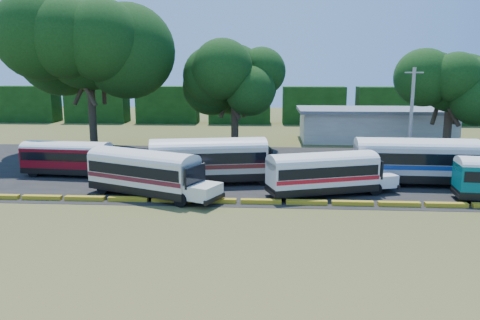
# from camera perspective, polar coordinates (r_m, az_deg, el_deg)

# --- Properties ---
(ground) EXTENTS (160.00, 160.00, 0.00)m
(ground) POSITION_cam_1_polar(r_m,az_deg,el_deg) (30.70, -5.93, -5.70)
(ground) COLOR #40501A
(ground) RESTS_ON ground
(asphalt_strip) EXTENTS (64.00, 24.00, 0.02)m
(asphalt_strip) POSITION_cam_1_polar(r_m,az_deg,el_deg) (42.10, -1.87, -1.03)
(asphalt_strip) COLOR black
(asphalt_strip) RESTS_ON ground
(curb) EXTENTS (53.70, 0.45, 0.30)m
(curb) POSITION_cam_1_polar(r_m,az_deg,el_deg) (31.60, -5.63, -4.92)
(curb) COLOR #BE9316
(curb) RESTS_ON ground
(terminal_building) EXTENTS (19.00, 9.00, 4.00)m
(terminal_building) POSITION_cam_1_polar(r_m,az_deg,el_deg) (60.75, 16.07, 4.21)
(terminal_building) COLOR silver
(terminal_building) RESTS_ON ground
(treeline_backdrop) EXTENTS (130.00, 4.00, 6.00)m
(treeline_backdrop) POSITION_cam_1_polar(r_m,az_deg,el_deg) (77.35, -0.01, 6.73)
(treeline_backdrop) COLOR black
(treeline_backdrop) RESTS_ON ground
(bus_red) EXTENTS (9.04, 2.94, 2.92)m
(bus_red) POSITION_cam_1_polar(r_m,az_deg,el_deg) (41.36, -20.09, 0.43)
(bus_red) COLOR black
(bus_red) RESTS_ON ground
(bus_cream_west) EXTENTS (10.10, 6.31, 3.28)m
(bus_cream_west) POSITION_cam_1_polar(r_m,az_deg,el_deg) (33.23, -11.41, -1.26)
(bus_cream_west) COLOR black
(bus_cream_west) RESTS_ON ground
(bus_cream_east) EXTENTS (11.23, 4.83, 3.59)m
(bus_cream_east) POSITION_cam_1_polar(r_m,az_deg,el_deg) (36.19, -3.49, 0.22)
(bus_cream_east) COLOR black
(bus_cream_east) RESTS_ON ground
(bus_white_red) EXTENTS (9.65, 5.17, 3.09)m
(bus_white_red) POSITION_cam_1_polar(r_m,az_deg,el_deg) (33.36, 10.32, -1.36)
(bus_white_red) COLOR black
(bus_white_red) RESTS_ON ground
(bus_white_blue) EXTENTS (11.15, 3.13, 3.64)m
(bus_white_blue) POSITION_cam_1_polar(r_m,az_deg,el_deg) (38.28, 20.91, 0.15)
(bus_white_blue) COLOR black
(bus_white_blue) RESTS_ON ground
(tree_west) EXTENTS (13.14, 13.14, 16.28)m
(tree_west) POSITION_cam_1_polar(r_m,az_deg,el_deg) (51.15, -18.03, 13.46)
(tree_west) COLOR #34271A
(tree_west) RESTS_ON ground
(tree_center) EXTENTS (8.44, 8.44, 11.41)m
(tree_center) POSITION_cam_1_polar(r_m,az_deg,el_deg) (50.20, -0.65, 10.42)
(tree_center) COLOR #34271A
(tree_center) RESTS_ON ground
(tree_east) EXTENTS (7.87, 7.87, 10.29)m
(tree_east) POSITION_cam_1_polar(r_m,az_deg,el_deg) (51.94, 24.36, 8.46)
(tree_east) COLOR #34271A
(tree_east) RESTS_ON ground
(utility_pole) EXTENTS (1.60, 0.30, 8.96)m
(utility_pole) POSITION_cam_1_polar(r_m,az_deg,el_deg) (44.28, 20.13, 4.90)
(utility_pole) COLOR gray
(utility_pole) RESTS_ON ground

